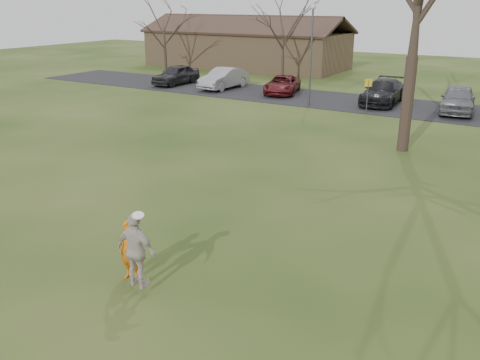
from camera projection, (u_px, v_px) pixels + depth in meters
The scene contains 12 objects.
ground at pixel (154, 286), 12.26m from camera, with size 120.00×120.00×0.00m, color #1E380F.
parking_strip at pixel (412, 108), 32.40m from camera, with size 62.00×6.50×0.04m, color black.
player_defender at pixel (130, 251), 12.33m from camera, with size 0.56×0.37×1.55m, color #CC6710.
car_0 at pixel (176, 75), 41.25m from camera, with size 1.84×4.57×1.56m, color #28282B.
car_1 at pixel (224, 78), 39.28m from camera, with size 1.66×4.76×1.57m, color #9C9BA0.
car_2 at pixel (282, 85), 37.24m from camera, with size 2.12×4.61×1.28m, color maroon.
car_3 at pixel (383, 92), 33.52m from camera, with size 2.15×5.28×1.53m, color black.
car_4 at pixel (458, 99), 30.85m from camera, with size 1.90×4.72×1.61m, color slate.
catching_play at pixel (137, 251), 11.60m from camera, with size 1.07×0.46×1.87m.
building at pixel (246, 48), 52.05m from camera, with size 20.60×8.50×5.14m.
lamp_post at pixel (312, 43), 32.01m from camera, with size 0.34×0.34×6.27m.
sign_yellow at pixel (368, 90), 30.49m from camera, with size 0.35×0.35×2.08m.
Camera 1 is at (7.35, -8.07, 6.48)m, focal length 38.24 mm.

